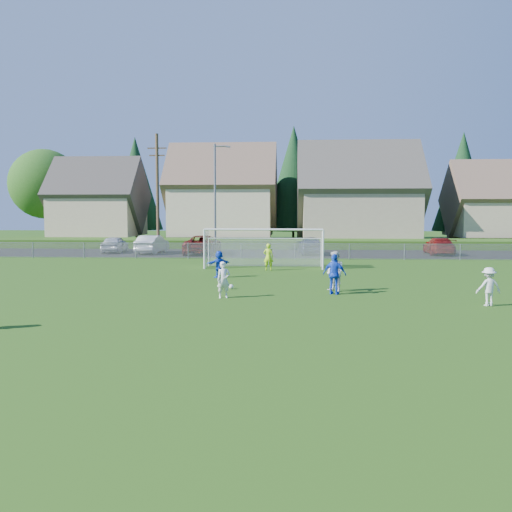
# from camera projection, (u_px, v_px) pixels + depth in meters

# --- Properties ---
(ground) EXTENTS (160.00, 160.00, 0.00)m
(ground) POSITION_uv_depth(u_px,v_px,m) (241.00, 317.00, 18.37)
(ground) COLOR #193D0C
(ground) RESTS_ON ground
(asphalt_lot) EXTENTS (60.00, 60.00, 0.00)m
(asphalt_lot) POSITION_uv_depth(u_px,v_px,m) (271.00, 253.00, 45.72)
(asphalt_lot) COLOR black
(asphalt_lot) RESTS_ON ground
(grass_embankment) EXTENTS (70.00, 6.00, 0.80)m
(grass_embankment) POSITION_uv_depth(u_px,v_px,m) (273.00, 243.00, 53.15)
(grass_embankment) COLOR #1E420F
(grass_embankment) RESTS_ON ground
(soccer_ball) EXTENTS (0.22, 0.22, 0.22)m
(soccer_ball) POSITION_uv_depth(u_px,v_px,m) (231.00, 287.00, 24.86)
(soccer_ball) COLOR white
(soccer_ball) RESTS_ON ground
(player_white_a) EXTENTS (0.64, 0.52, 1.50)m
(player_white_a) POSITION_uv_depth(u_px,v_px,m) (224.00, 280.00, 22.26)
(player_white_a) COLOR silver
(player_white_a) RESTS_ON ground
(player_white_b) EXTENTS (1.08, 1.11, 1.80)m
(player_white_b) POSITION_uv_depth(u_px,v_px,m) (335.00, 271.00, 24.00)
(player_white_b) COLOR silver
(player_white_b) RESTS_ON ground
(player_white_c) EXTENTS (1.02, 0.68, 1.46)m
(player_white_c) POSITION_uv_depth(u_px,v_px,m) (489.00, 287.00, 20.37)
(player_white_c) COLOR silver
(player_white_c) RESTS_ON ground
(player_blue_a) EXTENTS (1.11, 0.77, 1.74)m
(player_blue_a) POSITION_uv_depth(u_px,v_px,m) (335.00, 274.00, 23.23)
(player_blue_a) COLOR blue
(player_blue_a) RESTS_ON ground
(player_blue_b) EXTENTS (1.35, 1.10, 1.44)m
(player_blue_b) POSITION_uv_depth(u_px,v_px,m) (219.00, 264.00, 29.13)
(player_blue_b) COLOR blue
(player_blue_b) RESTS_ON ground
(goalkeeper) EXTENTS (0.62, 0.43, 1.63)m
(goalkeeper) POSITION_uv_depth(u_px,v_px,m) (268.00, 257.00, 32.64)
(goalkeeper) COLOR #B3EB1B
(goalkeeper) RESTS_ON ground
(car_a) EXTENTS (1.97, 4.28, 1.42)m
(car_a) POSITION_uv_depth(u_px,v_px,m) (115.00, 244.00, 46.77)
(car_a) COLOR #B9BDC2
(car_a) RESTS_ON ground
(car_b) EXTENTS (1.93, 4.73, 1.53)m
(car_b) POSITION_uv_depth(u_px,v_px,m) (152.00, 244.00, 45.71)
(car_b) COLOR silver
(car_b) RESTS_ON ground
(car_c) EXTENTS (2.62, 5.63, 1.56)m
(car_c) POSITION_uv_depth(u_px,v_px,m) (203.00, 245.00, 44.94)
(car_c) COLOR #5F0C0A
(car_c) RESTS_ON ground
(car_e) EXTENTS (2.00, 4.54, 1.52)m
(car_e) POSITION_uv_depth(u_px,v_px,m) (310.00, 245.00, 44.70)
(car_e) COLOR #131744
(car_e) RESTS_ON ground
(car_g) EXTENTS (2.24, 4.91, 1.39)m
(car_g) POSITION_uv_depth(u_px,v_px,m) (439.00, 246.00, 44.51)
(car_g) COLOR maroon
(car_g) RESTS_ON ground
(soccer_goal) EXTENTS (7.42, 1.90, 2.50)m
(soccer_goal) POSITION_uv_depth(u_px,v_px,m) (264.00, 242.00, 34.20)
(soccer_goal) COLOR white
(soccer_goal) RESTS_ON ground
(chainlink_fence) EXTENTS (52.06, 0.06, 1.20)m
(chainlink_fence) POSITION_uv_depth(u_px,v_px,m) (268.00, 251.00, 40.20)
(chainlink_fence) COLOR gray
(chainlink_fence) RESTS_ON ground
(streetlight) EXTENTS (1.38, 0.18, 9.00)m
(streetlight) POSITION_uv_depth(u_px,v_px,m) (216.00, 195.00, 44.11)
(streetlight) COLOR slate
(streetlight) RESTS_ON ground
(utility_pole) EXTENTS (1.60, 0.26, 10.00)m
(utility_pole) POSITION_uv_depth(u_px,v_px,m) (158.00, 192.00, 45.40)
(utility_pole) COLOR #473321
(utility_pole) RESTS_ON ground
(houses_row) EXTENTS (53.90, 11.45, 13.27)m
(houses_row) POSITION_uv_depth(u_px,v_px,m) (294.00, 177.00, 59.87)
(houses_row) COLOR tan
(houses_row) RESTS_ON ground
(tree_row) EXTENTS (65.98, 12.36, 13.80)m
(tree_row) POSITION_uv_depth(u_px,v_px,m) (286.00, 184.00, 66.20)
(tree_row) COLOR #382616
(tree_row) RESTS_ON ground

